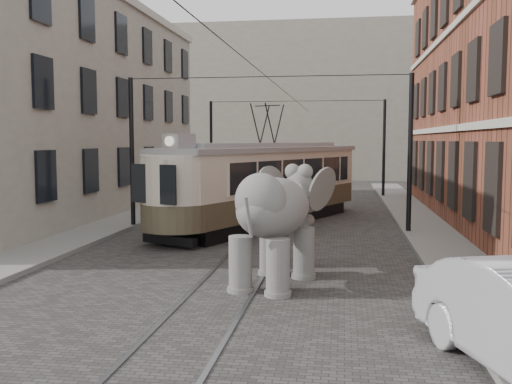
# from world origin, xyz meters

# --- Properties ---
(ground) EXTENTS (120.00, 120.00, 0.00)m
(ground) POSITION_xyz_m (0.00, 0.00, 0.00)
(ground) COLOR #403E3B
(tram_rails) EXTENTS (1.54, 80.00, 0.02)m
(tram_rails) POSITION_xyz_m (0.00, 0.00, 0.01)
(tram_rails) COLOR slate
(tram_rails) RESTS_ON ground
(sidewalk_right) EXTENTS (2.00, 60.00, 0.15)m
(sidewalk_right) POSITION_xyz_m (6.00, 0.00, 0.07)
(sidewalk_right) COLOR slate
(sidewalk_right) RESTS_ON ground
(sidewalk_left) EXTENTS (2.00, 60.00, 0.15)m
(sidewalk_left) POSITION_xyz_m (-6.50, 0.00, 0.07)
(sidewalk_left) COLOR slate
(sidewalk_left) RESTS_ON ground
(stucco_building) EXTENTS (7.00, 24.00, 10.00)m
(stucco_building) POSITION_xyz_m (-11.00, 10.00, 5.00)
(stucco_building) COLOR gray
(stucco_building) RESTS_ON ground
(distant_block) EXTENTS (28.00, 10.00, 14.00)m
(distant_block) POSITION_xyz_m (0.00, 40.00, 7.00)
(distant_block) COLOR gray
(distant_block) RESTS_ON ground
(catenary) EXTENTS (11.00, 30.20, 6.00)m
(catenary) POSITION_xyz_m (-0.20, 5.00, 3.00)
(catenary) COLOR black
(catenary) RESTS_ON ground
(tram) EXTENTS (7.54, 12.58, 5.01)m
(tram) POSITION_xyz_m (-0.38, 7.77, 2.50)
(tram) COLOR beige
(tram) RESTS_ON ground
(elephant) EXTENTS (3.76, 5.30, 2.93)m
(elephant) POSITION_xyz_m (1.09, -2.23, 1.47)
(elephant) COLOR #5D5A56
(elephant) RESTS_ON ground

